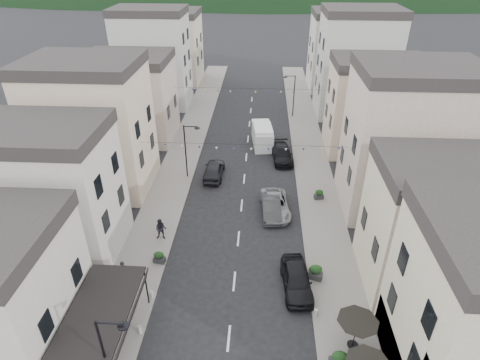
# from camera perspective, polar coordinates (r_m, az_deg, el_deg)

# --- Properties ---
(sidewalk_left) EXTENTS (4.00, 76.00, 0.12)m
(sidewalk_left) POSITION_cam_1_polar(r_m,az_deg,el_deg) (48.83, -7.90, 4.08)
(sidewalk_left) COLOR slate
(sidewalk_left) RESTS_ON ground
(sidewalk_right) EXTENTS (4.00, 76.00, 0.12)m
(sidewalk_right) POSITION_cam_1_polar(r_m,az_deg,el_deg) (48.31, 9.89, 3.60)
(sidewalk_right) COLOR slate
(sidewalk_right) RESTS_ON ground
(boutique_awning) EXTENTS (3.77, 7.50, 3.28)m
(boutique_awning) POSITION_cam_1_polar(r_m,az_deg,el_deg) (26.05, -18.80, -17.33)
(boutique_awning) COLOR black
(boutique_awning) RESTS_ON ground
(buildings_row_left) EXTENTS (10.20, 54.16, 14.00)m
(buildings_row_left) POSITION_cam_1_polar(r_m,az_deg,el_deg) (53.47, -14.83, 12.79)
(buildings_row_left) COLOR beige
(buildings_row_left) RESTS_ON ground
(buildings_row_right) EXTENTS (10.20, 54.16, 14.50)m
(buildings_row_right) POSITION_cam_1_polar(r_m,az_deg,el_deg) (51.41, 17.99, 11.84)
(buildings_row_right) COLOR beige
(buildings_row_right) RESTS_ON ground
(streetlamp_left_near) EXTENTS (1.70, 0.56, 6.00)m
(streetlamp_left_near) POSITION_cam_1_polar(r_m,az_deg,el_deg) (23.41, -18.18, -22.18)
(streetlamp_left_near) COLOR black
(streetlamp_left_near) RESTS_ON ground
(streetlamp_left_far) EXTENTS (1.70, 0.56, 6.00)m
(streetlamp_left_far) POSITION_cam_1_polar(r_m,az_deg,el_deg) (41.64, -7.43, 4.78)
(streetlamp_left_far) COLOR black
(streetlamp_left_far) RESTS_ON ground
(streetlamp_right_far) EXTENTS (1.70, 0.56, 6.00)m
(streetlamp_right_far) POSITION_cam_1_polar(r_m,az_deg,el_deg) (57.80, 7.44, 12.35)
(streetlamp_right_far) COLOR black
(streetlamp_right_far) RESTS_ON ground
(bollards) EXTENTS (11.66, 10.26, 0.60)m
(bollards) POSITION_cam_1_polar(r_m,az_deg,el_deg) (26.94, -1.71, -21.86)
(bollards) COLOR gray
(bollards) RESTS_ON ground
(bunting_near) EXTENTS (19.00, 0.28, 0.62)m
(bunting_near) POSITION_cam_1_polar(r_m,az_deg,el_deg) (36.55, 0.34, 4.59)
(bunting_near) COLOR black
(bunting_near) RESTS_ON ground
(bunting_far) EXTENTS (19.00, 0.28, 0.62)m
(bunting_far) POSITION_cam_1_polar(r_m,az_deg,el_deg) (51.37, 1.31, 12.51)
(bunting_far) COLOR black
(bunting_far) RESTS_ON ground
(parked_car_a) EXTENTS (2.43, 5.13, 1.70)m
(parked_car_a) POSITION_cam_1_polar(r_m,az_deg,el_deg) (30.07, 8.06, -13.82)
(parked_car_a) COLOR black
(parked_car_a) RESTS_ON ground
(parked_car_b) EXTENTS (1.98, 4.79, 1.54)m
(parked_car_b) POSITION_cam_1_polar(r_m,az_deg,el_deg) (37.09, 4.46, -3.85)
(parked_car_b) COLOR #2E2F31
(parked_car_b) RESTS_ON ground
(parked_car_c) EXTENTS (3.04, 5.67, 1.51)m
(parked_car_c) POSITION_cam_1_polar(r_m,az_deg,el_deg) (37.42, 5.00, -3.55)
(parked_car_c) COLOR gray
(parked_car_c) RESTS_ON ground
(parked_car_d) EXTENTS (2.61, 5.46, 1.54)m
(parked_car_d) POSITION_cam_1_polar(r_m,az_deg,el_deg) (46.43, 6.02, 3.72)
(parked_car_d) COLOR black
(parked_car_d) RESTS_ON ground
(parked_car_e) EXTENTS (2.09, 4.92, 1.66)m
(parked_car_e) POSITION_cam_1_polar(r_m,az_deg,el_deg) (42.86, -3.73, 1.45)
(parked_car_e) COLOR black
(parked_car_e) RESTS_ON ground
(delivery_van) EXTENTS (2.79, 5.71, 2.64)m
(delivery_van) POSITION_cam_1_polar(r_m,az_deg,el_deg) (49.67, 3.19, 6.40)
(delivery_van) COLOR silver
(delivery_van) RESTS_ON ground
(pedestrian_a) EXTENTS (0.73, 0.56, 1.81)m
(pedestrian_a) POSITION_cam_1_polar(r_m,az_deg,el_deg) (31.26, -16.20, -12.43)
(pedestrian_a) COLOR black
(pedestrian_a) RESTS_ON sidewalk_left
(pedestrian_b) EXTENTS (0.95, 0.74, 1.95)m
(pedestrian_b) POSITION_cam_1_polar(r_m,az_deg,el_deg) (34.43, -11.17, -6.88)
(pedestrian_b) COLOR black
(pedestrian_b) RESTS_ON sidewalk_left
(planter_la) EXTENTS (0.95, 0.53, 1.06)m
(planter_la) POSITION_cam_1_polar(r_m,az_deg,el_deg) (28.72, -17.52, -18.71)
(planter_la) COLOR #2C2C2F
(planter_la) RESTS_ON sidewalk_left
(planter_lb) EXTENTS (0.97, 0.62, 1.02)m
(planter_lb) POSITION_cam_1_polar(r_m,az_deg,el_deg) (32.47, -11.43, -10.72)
(planter_lb) COLOR #2A2A2C
(planter_lb) RESTS_ON sidewalk_left
(planter_ra) EXTENTS (1.13, 0.70, 1.21)m
(planter_ra) POSITION_cam_1_polar(r_m,az_deg,el_deg) (26.45, 13.92, -23.53)
(planter_ra) COLOR #29292C
(planter_ra) RESTS_ON sidewalk_right
(planter_rb) EXTENTS (1.24, 0.93, 1.23)m
(planter_rb) POSITION_cam_1_polar(r_m,az_deg,el_deg) (31.02, 10.66, -12.74)
(planter_rb) COLOR #323235
(planter_rb) RESTS_ON sidewalk_right
(planter_rc) EXTENTS (0.97, 0.65, 1.00)m
(planter_rc) POSITION_cam_1_polar(r_m,az_deg,el_deg) (39.82, 11.17, -2.01)
(planter_rc) COLOR #2B2B2D
(planter_rc) RESTS_ON sidewalk_right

